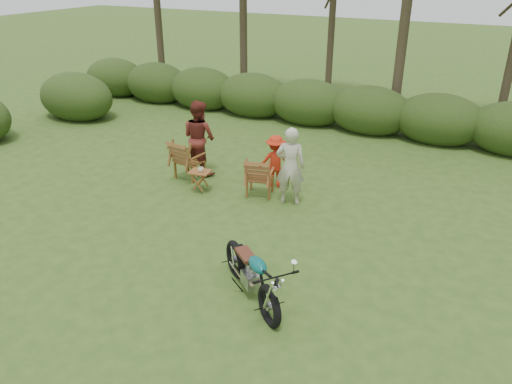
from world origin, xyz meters
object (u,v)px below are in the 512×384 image
at_px(lawn_chair_left, 191,178).
at_px(cup, 201,170).
at_px(adult_b, 201,172).
at_px(side_table, 200,181).
at_px(lawn_chair_right, 260,194).
at_px(adult_a, 289,203).
at_px(child, 275,186).
at_px(motorcycle, 251,295).

height_order(lawn_chair_left, cup, cup).
bearing_deg(adult_b, side_table, 136.94).
bearing_deg(lawn_chair_right, adult_a, 157.19).
relative_size(cup, adult_b, 0.07).
distance_m(lawn_chair_left, adult_a, 2.68).
xyz_separation_m(lawn_chair_right, child, (0.11, 0.56, 0.00)).
distance_m(motorcycle, child, 4.19).
distance_m(lawn_chair_left, adult_b, 0.41).
relative_size(side_table, cup, 3.69).
relative_size(lawn_chair_left, adult_a, 0.58).
distance_m(motorcycle, adult_a, 3.37).
bearing_deg(side_table, child, 36.38).
bearing_deg(lawn_chair_left, cup, 147.66).
bearing_deg(motorcycle, adult_b, 171.00).
distance_m(motorcycle, side_table, 4.07).
xyz_separation_m(cup, adult_b, (-0.64, 0.95, -0.54)).
distance_m(side_table, adult_a, 2.09).
distance_m(side_table, cup, 0.30).
xyz_separation_m(side_table, adult_a, (2.04, 0.36, -0.24)).
distance_m(motorcycle, adult_b, 5.16).
bearing_deg(lawn_chair_left, adult_b, -88.96).
height_order(lawn_chair_left, adult_b, adult_b).
height_order(cup, child, child).
xyz_separation_m(lawn_chair_right, adult_a, (0.76, -0.10, 0.00)).
xyz_separation_m(lawn_chair_left, cup, (0.68, -0.54, 0.54)).
relative_size(side_table, adult_b, 0.27).
xyz_separation_m(motorcycle, lawn_chair_right, (-1.56, 3.37, 0.00)).
distance_m(lawn_chair_right, cup, 1.43).
xyz_separation_m(motorcycle, cup, (-2.80, 2.89, 0.54)).
height_order(side_table, cup, cup).
bearing_deg(side_table, cup, -25.66).
bearing_deg(motorcycle, adult_a, 142.83).
xyz_separation_m(lawn_chair_right, cup, (-1.24, -0.48, 0.54)).
bearing_deg(side_table, adult_b, 122.98).
distance_m(side_table, child, 1.74).
relative_size(adult_a, child, 1.38).
relative_size(lawn_chair_right, cup, 6.96).
xyz_separation_m(lawn_chair_right, lawn_chair_left, (-1.92, 0.06, 0.00)).
bearing_deg(cup, adult_b, 124.21).
bearing_deg(child, side_table, 11.36).
relative_size(cup, adult_a, 0.08).
bearing_deg(adult_a, cup, -5.49).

